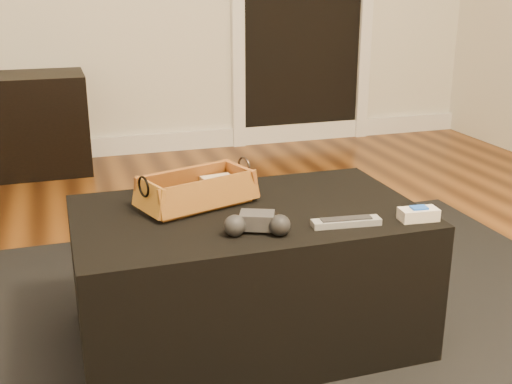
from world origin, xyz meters
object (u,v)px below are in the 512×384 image
object	(u,v)px
ottoman	(248,275)
wicker_basket	(197,192)
game_controller	(257,223)
silver_remote	(346,222)
tv_remote	(194,200)
cream_gadget	(418,214)

from	to	relation	value
ottoman	wicker_basket	bearing A→B (deg)	145.36
ottoman	game_controller	size ratio (longest dim) A/B	5.40
silver_remote	tv_remote	bearing A→B (deg)	143.31
wicker_basket	cream_gadget	size ratio (longest dim) A/B	3.41
ottoman	tv_remote	bearing A→B (deg)	153.21
tv_remote	cream_gadget	xyz separation A→B (m)	(0.57, -0.29, -0.00)
wicker_basket	silver_remote	distance (m)	0.46
ottoman	wicker_basket	size ratio (longest dim) A/B	2.63
game_controller	cream_gadget	size ratio (longest dim) A/B	1.65
wicker_basket	tv_remote	bearing A→B (deg)	-124.81
tv_remote	wicker_basket	size ratio (longest dim) A/B	0.48
game_controller	cream_gadget	bearing A→B (deg)	-5.24
tv_remote	ottoman	bearing A→B (deg)	-51.11
tv_remote	cream_gadget	bearing A→B (deg)	-51.52
tv_remote	cream_gadget	size ratio (longest dim) A/B	1.63
ottoman	silver_remote	world-z (taller)	silver_remote
wicker_basket	game_controller	xyz separation A→B (m)	(0.10, -0.27, -0.01)
wicker_basket	cream_gadget	xyz separation A→B (m)	(0.56, -0.31, -0.02)
ottoman	wicker_basket	world-z (taller)	wicker_basket
cream_gadget	ottoman	bearing A→B (deg)	152.66
ottoman	cream_gadget	distance (m)	0.54
wicker_basket	game_controller	distance (m)	0.29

